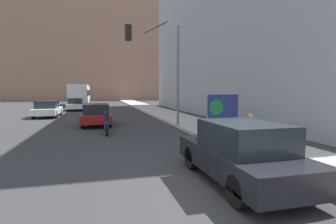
{
  "coord_description": "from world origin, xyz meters",
  "views": [
    {
      "loc": [
        -2.92,
        -5.26,
        2.22
      ],
      "look_at": [
        0.13,
        6.23,
        1.27
      ],
      "focal_mm": 28.0,
      "sensor_mm": 36.0,
      "label": 1
    }
  ],
  "objects": [
    {
      "name": "pedestrian_behind",
      "position": [
        4.19,
        9.83,
        1.1
      ],
      "size": [
        0.34,
        0.34,
        1.83
      ],
      "rotation": [
        0.0,
        0.0,
        1.95
      ],
      "color": "#424247",
      "rests_on": "sidewalk_curb"
    },
    {
      "name": "seated_protester",
      "position": [
        2.58,
        3.38,
        0.82
      ],
      "size": [
        0.99,
        0.77,
        1.23
      ],
      "rotation": [
        0.0,
        0.0,
        -0.31
      ],
      "color": "#474C56",
      "rests_on": "sidewalk_curb"
    },
    {
      "name": "sidewalk_curb",
      "position": [
        3.14,
        15.0,
        0.08
      ],
      "size": [
        3.05,
        90.0,
        0.16
      ],
      "primitive_type": "cube",
      "color": "#B7B2A8",
      "rests_on": "ground_plane"
    },
    {
      "name": "city_bus_on_road",
      "position": [
        -5.66,
        36.85,
        1.8
      ],
      "size": [
        2.49,
        12.06,
        3.12
      ],
      "color": "silver",
      "rests_on": "ground_plane"
    },
    {
      "name": "traffic_light_pole",
      "position": [
        0.63,
        9.79,
        4.19
      ],
      "size": [
        3.31,
        3.08,
        5.96
      ],
      "color": "slate",
      "rests_on": "sidewalk_curb"
    },
    {
      "name": "ground_plane",
      "position": [
        0.0,
        0.0,
        0.0
      ],
      "size": [
        160.0,
        160.0,
        0.0
      ],
      "primitive_type": "plane",
      "color": "#303033"
    },
    {
      "name": "building_backdrop_right",
      "position": [
        11.14,
        18.47,
        8.65
      ],
      "size": [
        10.0,
        32.0,
        17.29
      ],
      "color": "#99999E",
      "rests_on": "ground_plane"
    },
    {
      "name": "protest_banner",
      "position": [
        2.97,
        6.48,
        1.16
      ],
      "size": [
        1.74,
        0.06,
        1.89
      ],
      "color": "slate",
      "rests_on": "sidewalk_curb"
    },
    {
      "name": "jogger_on_sidewalk",
      "position": [
        2.96,
        6.97,
        0.99
      ],
      "size": [
        0.34,
        0.34,
        1.64
      ],
      "rotation": [
        0.0,
        0.0,
        2.77
      ],
      "color": "#334775",
      "rests_on": "sidewalk_curb"
    },
    {
      "name": "car_on_road_distant",
      "position": [
        -5.48,
        26.29,
        0.71
      ],
      "size": [
        1.72,
        4.13,
        1.42
      ],
      "color": "white",
      "rests_on": "ground_plane"
    },
    {
      "name": "building_backdrop_far",
      "position": [
        -2.0,
        62.37,
        15.77
      ],
      "size": [
        52.0,
        12.0,
        31.55
      ],
      "color": "#936B56",
      "rests_on": "ground_plane"
    },
    {
      "name": "motorcycle_on_road",
      "position": [
        -2.56,
        8.63,
        0.53
      ],
      "size": [
        0.28,
        2.05,
        1.2
      ],
      "color": "navy",
      "rests_on": "ground_plane"
    },
    {
      "name": "parked_car_curbside",
      "position": [
        0.4,
        0.32,
        0.74
      ],
      "size": [
        1.78,
        4.16,
        1.49
      ],
      "color": "black",
      "rests_on": "ground_plane"
    },
    {
      "name": "car_on_road_nearest",
      "position": [
        -3.1,
        12.52,
        0.7
      ],
      "size": [
        1.82,
        4.61,
        1.39
      ],
      "color": "maroon",
      "rests_on": "ground_plane"
    },
    {
      "name": "car_on_road_midblock",
      "position": [
        -7.17,
        18.91,
        0.7
      ],
      "size": [
        1.86,
        4.37,
        1.4
      ],
      "color": "white",
      "rests_on": "ground_plane"
    }
  ]
}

